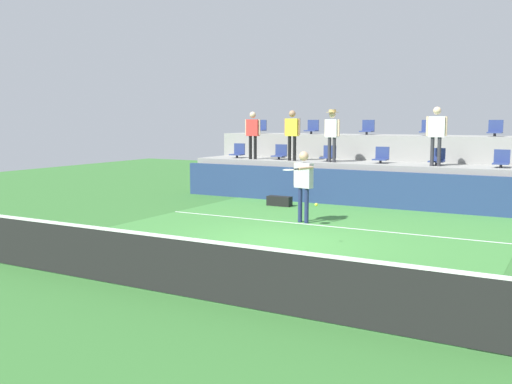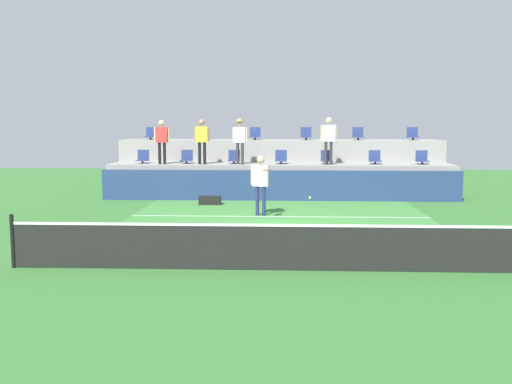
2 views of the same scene
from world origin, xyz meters
name	(u,v)px [view 1 (image 1 of 2)]	position (x,y,z in m)	size (l,w,h in m)	color
ground_plane	(277,244)	(0.00, 0.00, 0.00)	(40.00, 40.00, 0.00)	#336B2D
court_inner_paint	(297,236)	(0.00, 1.00, 0.00)	(9.00, 10.00, 0.01)	#3D7F38
court_service_line	(321,226)	(0.00, 2.40, 0.01)	(9.00, 0.06, 0.00)	white
tennis_net	(158,261)	(0.00, -4.00, 0.50)	(10.48, 0.08, 1.07)	black
sponsor_backboard	(367,189)	(0.00, 6.00, 0.55)	(13.00, 0.16, 1.10)	navy
seating_tier_lower	(380,182)	(0.00, 7.30, 0.62)	(13.00, 1.80, 1.25)	gray
seating_tier_upper	(396,165)	(0.00, 9.10, 1.05)	(13.00, 1.80, 2.10)	gray
stadium_chair_lower_far_left	(238,152)	(-5.29, 7.23, 1.46)	(0.44, 0.40, 0.52)	#2D2D33
stadium_chair_lower_left	(280,153)	(-3.59, 7.23, 1.46)	(0.44, 0.40, 0.52)	#2D2D33
stadium_chair_lower_mid_left	(329,155)	(-1.77, 7.23, 1.46)	(0.44, 0.40, 0.52)	#2D2D33
stadium_chair_lower_center	(381,156)	(0.03, 7.23, 1.46)	(0.44, 0.40, 0.52)	#2D2D33
stadium_chair_lower_mid_right	(437,158)	(1.76, 7.23, 1.46)	(0.44, 0.40, 0.52)	#2D2D33
stadium_chair_lower_right	(501,160)	(3.57, 7.23, 1.46)	(0.44, 0.40, 0.52)	#2D2D33
stadium_chair_upper_far_left	(260,128)	(-5.36, 9.03, 2.31)	(0.44, 0.40, 0.52)	#2D2D33
stadium_chair_upper_left	(312,128)	(-3.16, 9.03, 2.31)	(0.44, 0.40, 0.52)	#2D2D33
stadium_chair_upper_mid_left	(367,129)	(-1.05, 9.03, 2.31)	(0.44, 0.40, 0.52)	#2D2D33
stadium_chair_upper_mid_right	(428,129)	(1.04, 9.03, 2.31)	(0.44, 0.40, 0.52)	#2D2D33
stadium_chair_upper_right	(495,130)	(3.15, 9.03, 2.31)	(0.44, 0.40, 0.52)	#2D2D33
tennis_player	(303,179)	(-0.57, 2.56, 1.14)	(0.62, 1.32, 1.83)	navy
spectator_in_white	(253,131)	(-4.46, 6.85, 2.24)	(0.58, 0.24, 1.65)	black
spectator_in_grey	(292,130)	(-2.94, 6.85, 2.27)	(0.59, 0.22, 1.69)	black
spectator_with_hat	(332,130)	(-1.51, 6.85, 2.29)	(0.58, 0.47, 1.70)	#2D2D33
spectator_leaning_on_rail	(436,130)	(1.79, 6.85, 2.32)	(0.61, 0.27, 1.76)	#2D2D33
tennis_ball	(316,205)	(0.81, 0.19, 0.88)	(0.07, 0.07, 0.07)	#CCE033
equipment_bag	(279,201)	(-2.41, 4.88, 0.15)	(0.76, 0.28, 0.30)	black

